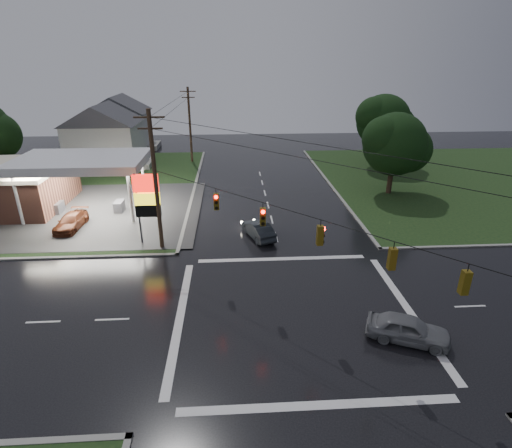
{
  "coord_description": "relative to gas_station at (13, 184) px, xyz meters",
  "views": [
    {
      "loc": [
        -3.66,
        -20.09,
        14.48
      ],
      "look_at": [
        -2.0,
        6.93,
        3.0
      ],
      "focal_mm": 28.0,
      "sensor_mm": 36.0,
      "label": 1
    }
  ],
  "objects": [
    {
      "name": "grass_ne",
      "position": [
        51.68,
        6.3,
        -2.51
      ],
      "size": [
        36.0,
        36.0,
        0.08
      ],
      "primitive_type": "cube",
      "color": "black",
      "rests_on": "ground"
    },
    {
      "name": "gas_station",
      "position": [
        0.0,
        0.0,
        0.0
      ],
      "size": [
        26.2,
        18.0,
        5.6
      ],
      "color": "#2D2D2D",
      "rests_on": "ground"
    },
    {
      "name": "traffic_signals",
      "position": [
        25.69,
        -19.72,
        3.93
      ],
      "size": [
        26.87,
        26.87,
        1.47
      ],
      "color": "black",
      "rests_on": "ground"
    },
    {
      "name": "tree_ne_near",
      "position": [
        39.82,
        2.29,
        3.01
      ],
      "size": [
        7.99,
        6.8,
        8.98
      ],
      "color": "black",
      "rests_on": "ground"
    },
    {
      "name": "car_crossing",
      "position": [
        31.37,
        -22.59,
        -1.8
      ],
      "size": [
        4.74,
        3.33,
        1.5
      ],
      "primitive_type": "imported",
      "rotation": [
        0.0,
        0.0,
        1.17
      ],
      "color": "slate",
      "rests_on": "ground"
    },
    {
      "name": "utility_pole_nw",
      "position": [
        16.18,
        -10.2,
        3.17
      ],
      "size": [
        2.2,
        0.32,
        11.0
      ],
      "color": "#382619",
      "rests_on": "ground"
    },
    {
      "name": "house_far",
      "position": [
        3.73,
        28.3,
        1.86
      ],
      "size": [
        11.05,
        8.48,
        8.6
      ],
      "color": "silver",
      "rests_on": "ground"
    },
    {
      "name": "pylon_sign",
      "position": [
        15.18,
        -9.2,
        1.46
      ],
      "size": [
        2.0,
        0.35,
        6.0
      ],
      "color": "#59595E",
      "rests_on": "ground"
    },
    {
      "name": "ground",
      "position": [
        25.68,
        -19.7,
        -2.55
      ],
      "size": [
        120.0,
        120.0,
        0.0
      ],
      "primitive_type": "plane",
      "color": "black",
      "rests_on": "ground"
    },
    {
      "name": "tree_ne_far",
      "position": [
        42.83,
        14.29,
        3.63
      ],
      "size": [
        8.46,
        7.2,
        9.8
      ],
      "color": "black",
      "rests_on": "ground"
    },
    {
      "name": "car_north",
      "position": [
        24.14,
        -8.66,
        -1.84
      ],
      "size": [
        2.87,
        4.54,
        1.41
      ],
      "primitive_type": "imported",
      "rotation": [
        0.0,
        0.0,
        3.49
      ],
      "color": "#202528",
      "rests_on": "ground"
    },
    {
      "name": "house_near",
      "position": [
        4.73,
        16.3,
        1.86
      ],
      "size": [
        11.05,
        8.48,
        8.6
      ],
      "color": "silver",
      "rests_on": "ground"
    },
    {
      "name": "car_pump",
      "position": [
        7.42,
        -5.7,
        -1.88
      ],
      "size": [
        2.17,
        4.73,
        1.34
      ],
      "primitive_type": "imported",
      "rotation": [
        0.0,
        0.0,
        -0.06
      ],
      "color": "#5F2A15",
      "rests_on": "ground"
    },
    {
      "name": "utility_pole_n",
      "position": [
        16.18,
        18.3,
        2.92
      ],
      "size": [
        2.2,
        0.32,
        10.5
      ],
      "color": "#382619",
      "rests_on": "ground"
    },
    {
      "name": "grass_nw",
      "position": [
        -0.32,
        6.3,
        -2.51
      ],
      "size": [
        36.0,
        36.0,
        0.08
      ],
      "primitive_type": "cube",
      "color": "black",
      "rests_on": "ground"
    }
  ]
}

